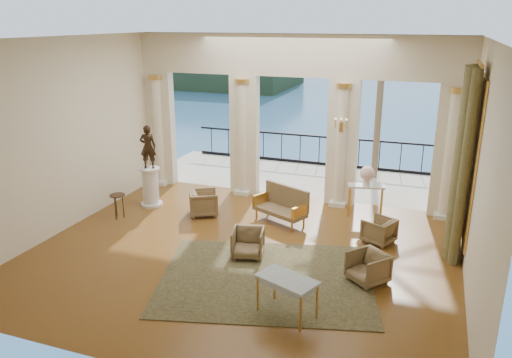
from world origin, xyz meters
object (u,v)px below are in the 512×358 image
at_px(game_table, 287,282).
at_px(side_table, 117,198).
at_px(pedestal, 151,188).
at_px(armchair_a, 248,241).
at_px(statue, 148,147).
at_px(armchair_c, 379,229).
at_px(settee, 282,205).
at_px(armchair_b, 368,266).
at_px(console_table, 366,191).
at_px(armchair_d, 204,202).

bearing_deg(game_table, side_table, 174.23).
bearing_deg(pedestal, armchair_a, -28.91).
xyz_separation_m(armchair_a, pedestal, (-3.56, 1.96, 0.17)).
bearing_deg(statue, side_table, 55.87).
bearing_deg(armchair_c, settee, -74.98).
distance_m(armchair_b, side_table, 6.54).
relative_size(armchair_b, game_table, 0.58).
xyz_separation_m(armchair_c, statue, (-6.11, 0.32, 1.33)).
bearing_deg(settee, game_table, -47.51).
relative_size(settee, console_table, 1.55).
height_order(console_table, side_table, console_table).
height_order(armchair_b, pedestal, pedestal).
relative_size(armchair_b, armchair_c, 1.05).
relative_size(armchair_d, side_table, 1.13).
bearing_deg(armchair_b, pedestal, -160.33).
height_order(armchair_d, settee, settee).
relative_size(armchair_c, pedestal, 0.60).
relative_size(armchair_a, console_table, 0.70).
bearing_deg(armchair_b, console_table, 138.52).
xyz_separation_m(console_table, side_table, (-5.90, -2.20, -0.17)).
xyz_separation_m(armchair_b, pedestal, (-6.12, 2.21, 0.18)).
relative_size(armchair_d, game_table, 0.62).
distance_m(armchair_d, settee, 2.07).
relative_size(armchair_c, game_table, 0.56).
bearing_deg(statue, armchair_b, 142.34).
distance_m(armchair_a, game_table, 2.35).
bearing_deg(side_table, settee, 16.41).
bearing_deg(armchair_a, armchair_b, -18.71).
height_order(game_table, side_table, game_table).
xyz_separation_m(settee, console_table, (1.90, 1.02, 0.26)).
xyz_separation_m(armchair_c, game_table, (-1.14, -3.50, 0.31)).
bearing_deg(pedestal, side_table, -106.35).
bearing_deg(armchair_d, statue, 56.02).
distance_m(armchair_d, pedestal, 1.65).
height_order(armchair_a, console_table, console_table).
xyz_separation_m(armchair_a, armchair_c, (2.55, 1.65, -0.02)).
xyz_separation_m(armchair_b, console_table, (-0.53, 3.34, 0.38)).
xyz_separation_m(game_table, side_table, (-5.28, 2.75, -0.08)).
height_order(settee, game_table, settee).
xyz_separation_m(statue, side_table, (-0.31, -1.07, -1.11)).
height_order(armchair_c, statue, statue).
xyz_separation_m(game_table, statue, (-4.97, 3.82, 1.02)).
relative_size(armchair_a, pedestal, 0.63).
bearing_deg(armchair_a, pedestal, 137.93).
height_order(pedestal, console_table, pedestal).
height_order(armchair_d, pedestal, pedestal).
height_order(armchair_a, armchair_c, armchair_a).
bearing_deg(armchair_c, statue, -67.88).
distance_m(settee, pedestal, 3.70).
xyz_separation_m(armchair_c, settee, (-2.41, 0.43, 0.13)).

